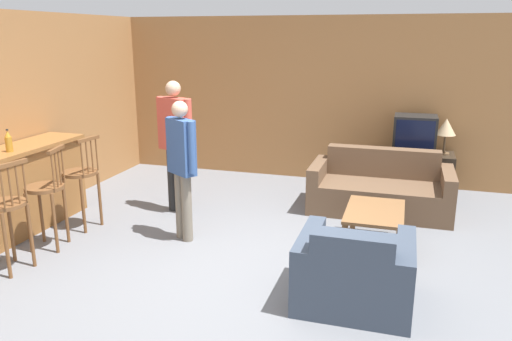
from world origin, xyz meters
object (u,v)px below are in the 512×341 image
at_px(bar_chair_mid, 46,195).
at_px(armchair_near, 354,274).
at_px(coffee_table, 375,216).
at_px(person_by_window, 175,140).
at_px(tv_unit, 411,172).
at_px(bottle, 9,142).
at_px(bar_chair_far, 81,179).
at_px(tv, 415,134).
at_px(bar_chair_near, 6,212).
at_px(couch_far, 380,190).
at_px(table_lamp, 446,128).
at_px(person_by_counter, 182,162).

distance_m(bar_chair_mid, armchair_near, 3.40).
height_order(coffee_table, person_by_window, person_by_window).
xyz_separation_m(tv_unit, bottle, (-4.40, -3.13, 0.84)).
height_order(armchair_near, coffee_table, armchair_near).
distance_m(bar_chair_far, bottle, 0.90).
bearing_deg(coffee_table, bar_chair_far, -172.95).
distance_m(armchair_near, tv, 3.61).
bearing_deg(tv, bar_chair_far, -145.43).
relative_size(bar_chair_near, couch_far, 0.62).
bearing_deg(armchair_near, bar_chair_near, -174.46).
distance_m(armchair_near, tv_unit, 3.57).
bearing_deg(bar_chair_mid, table_lamp, 37.49).
bearing_deg(armchair_near, coffee_table, 86.44).
bearing_deg(table_lamp, tv, -179.58).
xyz_separation_m(bottle, person_by_counter, (1.88, 0.51, -0.23)).
height_order(bar_chair_mid, bottle, bottle).
bearing_deg(armchair_near, tv, 82.34).
height_order(couch_far, table_lamp, table_lamp).
height_order(tv_unit, table_lamp, table_lamp).
xyz_separation_m(bottle, person_by_window, (1.40, 1.35, -0.16)).
bearing_deg(coffee_table, tv_unit, 79.98).
xyz_separation_m(couch_far, coffee_table, (0.01, -1.28, 0.09)).
height_order(bar_chair_far, table_lamp, same).
bearing_deg(table_lamp, bottle, -146.98).
bearing_deg(bar_chair_far, table_lamp, 31.86).
distance_m(tv, person_by_counter, 3.64).
bearing_deg(person_by_counter, table_lamp, 41.75).
distance_m(armchair_near, person_by_window, 3.15).
xyz_separation_m(bar_chair_near, bar_chair_far, (0.00, 1.21, 0.00)).
bearing_deg(bar_chair_near, person_by_counter, 42.92).
distance_m(bar_chair_near, person_by_window, 2.27).
bearing_deg(tv_unit, bar_chair_near, -134.89).
distance_m(tv_unit, table_lamp, 0.82).
height_order(bar_chair_far, person_by_window, person_by_window).
xyz_separation_m(tv, bottle, (-4.40, -3.13, 0.25)).
relative_size(table_lamp, person_by_counter, 0.33).
xyz_separation_m(bar_chair_near, table_lamp, (4.27, 3.86, 0.39)).
height_order(bar_chair_far, person_by_counter, person_by_counter).
bearing_deg(bar_chair_mid, bar_chair_near, -89.97).
bearing_deg(person_by_window, table_lamp, 27.53).
xyz_separation_m(bar_chair_mid, table_lamp, (4.27, 3.28, 0.39)).
bearing_deg(armchair_near, person_by_window, 145.31).
xyz_separation_m(armchair_near, coffee_table, (0.08, 1.31, 0.09)).
height_order(bar_chair_mid, person_by_counter, person_by_counter).
distance_m(tv_unit, person_by_window, 3.56).
height_order(coffee_table, tv, tv).
bearing_deg(bar_chair_near, bar_chair_mid, 90.03).
bearing_deg(coffee_table, table_lamp, 69.84).
bearing_deg(bar_chair_mid, armchair_near, -4.37).
distance_m(bottle, person_by_window, 1.95).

